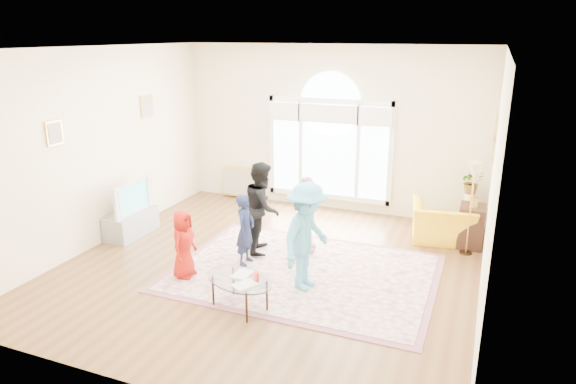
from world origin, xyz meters
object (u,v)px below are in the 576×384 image
at_px(area_rug, 304,272).
at_px(tv_console, 131,223).
at_px(television, 129,197).
at_px(armchair, 443,222).
at_px(coffee_table, 239,280).

relative_size(area_rug, tv_console, 3.60).
relative_size(area_rug, television, 3.69).
distance_m(area_rug, armchair, 2.71).
bearing_deg(armchair, area_rug, 39.57).
bearing_deg(armchair, coffee_table, 47.04).
relative_size(coffee_table, armchair, 1.11).
distance_m(tv_console, television, 0.49).
xyz_separation_m(tv_console, armchair, (5.08, 1.73, 0.12)).
height_order(tv_console, coffee_table, coffee_table).
bearing_deg(coffee_table, tv_console, 171.73).
xyz_separation_m(television, coffee_table, (2.90, -1.55, -0.30)).
bearing_deg(area_rug, coffee_table, -108.14).
relative_size(area_rug, coffee_table, 3.18).
bearing_deg(armchair, tv_console, 9.33).
relative_size(tv_console, television, 1.02).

